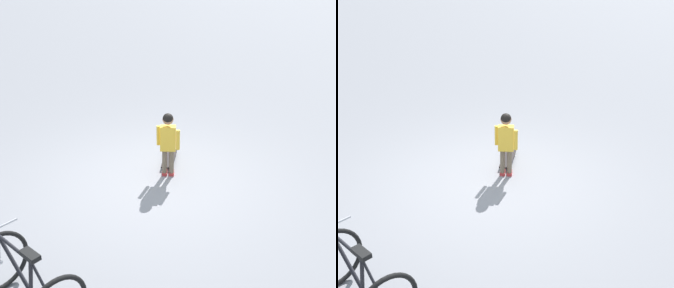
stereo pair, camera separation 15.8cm
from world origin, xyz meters
TOP-DOWN VIEW (x-y plane):
  - ground_plane at (0.00, 0.00)m, footprint 50.00×50.00m
  - child_person at (-0.37, -0.02)m, footprint 0.27×0.40m
  - skateboard at (-0.74, -0.32)m, footprint 0.69×0.55m
  - bicycle_mid at (2.74, 0.87)m, footprint 0.71×1.08m

SIDE VIEW (x-z plane):
  - ground_plane at x=0.00m, z-range 0.00..0.00m
  - skateboard at x=-0.74m, z-range 0.02..0.10m
  - bicycle_mid at x=2.74m, z-range -0.04..0.80m
  - child_person at x=-0.37m, z-range 0.13..1.19m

